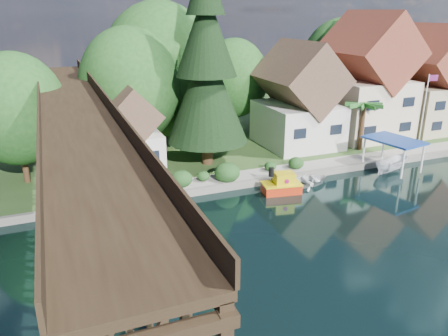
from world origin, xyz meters
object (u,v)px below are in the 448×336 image
Objects in this scene: house_left at (298,102)px; boat_white_a at (310,180)px; house_center at (366,85)px; boat_canopy at (392,158)px; tugboat at (282,185)px; flagpole at (426,101)px; palm_tree at (364,106)px; house_right at (429,86)px; conifer at (206,68)px; shed at (131,135)px; trestle_bridge at (80,156)px.

house_left reaches higher than boat_white_a.
boat_canopy is at bearing -113.81° from house_center.
boat_white_a is at bearing 13.85° from tugboat.
flagpole is 1.36× the size of boat_canopy.
palm_tree is 8.32m from flagpole.
palm_tree is 0.96× the size of boat_canopy.
tugboat is at bearing -126.00° from house_left.
flagpole is (-4.42, -4.04, -0.72)m from house_right.
house_left is 0.59× the size of conifer.
boat_white_a is (-13.16, -9.85, -6.00)m from house_center.
shed is at bearing -177.61° from house_right.
boat_white_a is (-4.16, -9.35, -4.73)m from house_left.
flagpole reaches higher than palm_tree.
trestle_bridge is at bearing -177.29° from boat_canopy.
conifer is 17.01m from palm_tree.
boat_canopy is (15.66, -7.29, -8.08)m from conifer.
shed is 14.05m from tugboat.
house_center is at bearing 66.19° from boat_canopy.
trestle_bridge is 25.42m from house_left.
trestle_bridge is 29.07m from palm_tree.
boat_white_a is (-9.43, -5.30, -4.70)m from palm_tree.
house_right is 3.13× the size of boat_white_a.
house_left is 12.09m from conifer.
palm_tree is at bearing -68.42° from boat_white_a.
house_center is 6.03m from palm_tree.
house_center is at bearing 4.24° from shed.
palm_tree is 1.33× the size of boat_white_a.
flagpole is 11.17m from boat_canopy.
tugboat is at bearing -177.04° from boat_canopy.
house_left reaches higher than boat_canopy.
house_right reaches higher than house_left.
house_left is (23.00, 10.83, -0.21)m from trestle_bridge.
boat_white_a is at bearing -150.68° from palm_tree.
boat_canopy is (-4.42, -10.02, -5.05)m from house_center.
flagpole is at bearing -81.07° from boat_white_a.
conifer is at bearing 155.04° from boat_canopy.
shed is at bearing 52.69° from boat_white_a.
house_left is at bearing -180.00° from house_right.
house_right reaches higher than trestle_bridge.
house_right reaches higher than boat_white_a.
house_center is 3.49× the size of boat_white_a.
flagpole is (13.58, -4.04, -0.08)m from house_left.
conifer is at bearing -6.07° from shed.
palm_tree reaches higher than boat_canopy.
house_right is 27.79m from tugboat.
trestle_bridge is 33.96m from house_center.
house_center reaches higher than boat_canopy.
shed is 1.06× the size of flagpole.
house_center reaches higher than palm_tree.
conifer is 3.39× the size of boat_canopy.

